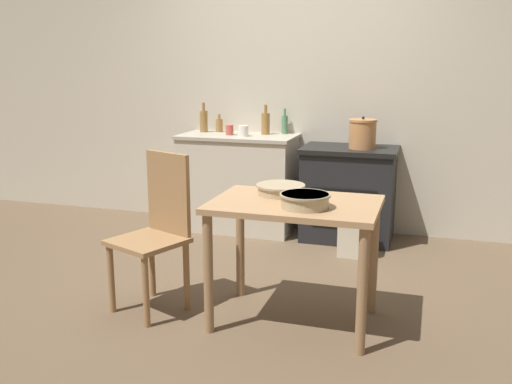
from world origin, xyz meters
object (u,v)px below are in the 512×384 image
bottle_left (204,121)px  bottle_mid_left (219,125)px  mixing_bowl_small (305,200)px  bottle_far_left (266,123)px  chair (157,228)px  mixing_bowl_large (281,189)px  cup_center (243,131)px  stock_pot (363,134)px  cup_center_right (230,130)px  work_table (295,222)px  flour_sack (354,237)px  stove (348,193)px  bottle_center_left (285,124)px

bottle_left → bottle_mid_left: 0.15m
mixing_bowl_small → bottle_far_left: 2.16m
chair → bottle_far_left: size_ratio=3.67×
mixing_bowl_large → bottle_left: 2.12m
bottle_mid_left → cup_center: bottle_mid_left is taller
stock_pot → cup_center: size_ratio=2.83×
mixing_bowl_small → cup_center: (-0.97, 1.80, 0.14)m
mixing_bowl_large → bottle_mid_left: size_ratio=1.80×
chair → cup_center: bearing=112.0°
stock_pot → cup_center_right: (-1.20, 0.01, -0.01)m
stock_pot → mixing_bowl_large: (-0.29, -1.57, -0.16)m
work_table → bottle_mid_left: (-1.20, 1.92, 0.33)m
bottle_far_left → cup_center_right: bearing=-155.5°
mixing_bowl_small → cup_center_right: bearing=121.1°
mixing_bowl_small → bottle_mid_left: size_ratio=1.71×
work_table → bottle_far_left: size_ratio=3.59×
flour_sack → cup_center: size_ratio=3.35×
bottle_mid_left → work_table: bearing=-57.9°
stove → bottle_left: size_ratio=2.97×
flour_sack → bottle_far_left: (-0.92, 0.56, 0.83)m
stove → cup_center_right: bearing=-178.6°
work_table → bottle_left: bearing=125.6°
cup_center_right → flour_sack: bearing=-19.2°
flour_sack → stock_pot: stock_pot is taller
work_table → cup_center: (-0.88, 1.68, 0.31)m
cup_center → stock_pot: bearing=2.1°
chair → bottle_far_left: (0.14, 1.91, 0.47)m
stock_pot → chair: bearing=-120.6°
work_table → bottle_mid_left: size_ratio=5.82×
stove → bottle_mid_left: bottle_mid_left is taller
bottle_left → cup_center_right: bearing=-24.4°
bottle_mid_left → flour_sack: bearing=-23.8°
work_table → bottle_mid_left: bottle_mid_left is taller
chair → stock_pot: 2.09m
work_table → bottle_center_left: (-0.58, 1.97, 0.35)m
mixing_bowl_small → cup_center_right: (-1.12, 1.85, 0.14)m
mixing_bowl_large → cup_center: size_ratio=3.11×
flour_sack → mixing_bowl_large: (-0.31, -1.16, 0.62)m
cup_center_right → bottle_far_left: bearing=24.5°
flour_sack → chair: bearing=-128.1°
stove → bottle_mid_left: size_ratio=4.93×
stove → work_table: (-0.06, -1.76, 0.21)m
flour_sack → bottle_left: 1.83m
flour_sack → bottle_mid_left: bearing=156.2°
mixing_bowl_small → cup_center: bearing=118.2°
stove → flour_sack: bearing=-74.6°
chair → bottle_left: bearing=125.5°
bottle_far_left → bottle_center_left: bottle_far_left is taller
work_table → cup_center_right: bearing=120.8°
mixing_bowl_large → bottle_far_left: bottle_far_left is taller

